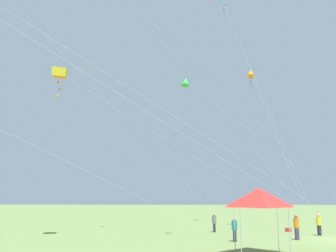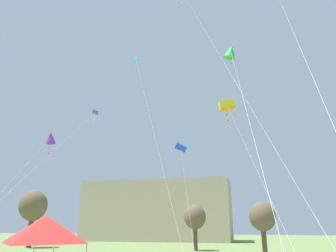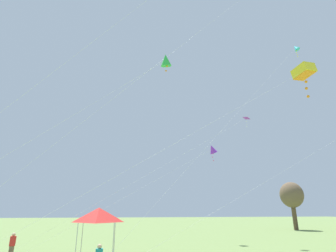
% 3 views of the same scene
% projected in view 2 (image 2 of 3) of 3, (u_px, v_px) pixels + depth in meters
% --- Properties ---
extents(distant_building, '(30.14, 11.82, 11.93)m').
position_uv_depth(distant_building, '(158.00, 211.00, 68.71)').
color(distant_building, tan).
rests_on(distant_building, ground).
extents(tree_far_right, '(2.76, 2.76, 5.57)m').
position_uv_depth(tree_far_right, '(262.00, 217.00, 34.65)').
color(tree_far_right, brown).
rests_on(tree_far_right, ground).
extents(tree_far_centre, '(4.06, 4.06, 8.19)m').
position_uv_depth(tree_far_centre, '(33.00, 206.00, 48.59)').
color(tree_far_centre, brown).
rests_on(tree_far_centre, ground).
extents(tree_near_right, '(2.84, 2.84, 5.73)m').
position_uv_depth(tree_near_right, '(195.00, 218.00, 42.89)').
color(tree_near_right, brown).
rests_on(tree_near_right, ground).
extents(festival_tent, '(2.77, 2.77, 3.56)m').
position_uv_depth(festival_tent, '(45.00, 229.00, 13.05)').
color(festival_tent, '#B7B7BC').
rests_on(festival_tent, ground).
extents(kite_yellow_box_0, '(3.64, 21.21, 13.24)m').
position_uv_depth(kite_yellow_box_0, '(227.00, 106.00, 27.38)').
color(kite_yellow_box_0, silver).
rests_on(kite_yellow_box_0, ground).
extents(kite_blue_box_2, '(6.76, 26.59, 13.17)m').
position_uv_depth(kite_blue_box_2, '(181.00, 148.00, 40.40)').
color(kite_blue_box_2, silver).
rests_on(kite_blue_box_2, ground).
extents(kite_purple_delta_3, '(5.78, 23.04, 14.04)m').
position_uv_depth(kite_purple_delta_3, '(94.00, 114.00, 31.73)').
color(kite_purple_delta_3, silver).
rests_on(kite_purple_delta_3, ground).
extents(kite_green_diamond_4, '(1.46, 15.54, 12.65)m').
position_uv_depth(kite_green_diamond_4, '(231.00, 52.00, 17.67)').
color(kite_green_diamond_4, silver).
rests_on(kite_green_diamond_4, ground).
extents(kite_cyan_diamond_7, '(11.30, 23.09, 23.92)m').
position_uv_depth(kite_cyan_diamond_7, '(136.00, 58.00, 41.15)').
color(kite_cyan_diamond_7, silver).
rests_on(kite_cyan_diamond_7, ground).
extents(kite_purple_diamond_9, '(8.07, 18.68, 11.15)m').
position_uv_depth(kite_purple_diamond_9, '(51.00, 138.00, 28.33)').
color(kite_purple_diamond_9, silver).
rests_on(kite_purple_diamond_9, ground).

